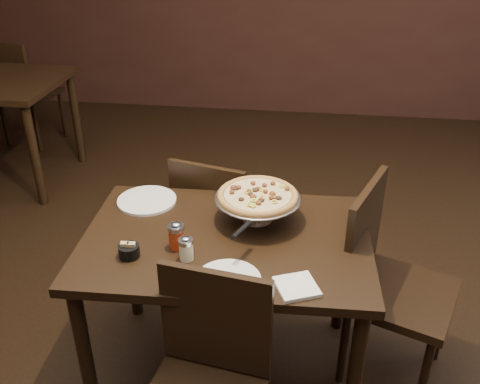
# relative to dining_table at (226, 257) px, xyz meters

# --- Properties ---
(room) EXTENTS (6.04, 7.04, 2.84)m
(room) POSITION_rel_dining_table_xyz_m (0.15, -0.02, 0.77)
(room) COLOR black
(room) RESTS_ON ground
(dining_table) EXTENTS (1.19, 0.81, 0.73)m
(dining_table) POSITION_rel_dining_table_xyz_m (0.00, 0.00, 0.00)
(dining_table) COLOR black
(dining_table) RESTS_ON ground
(pizza_stand) EXTENTS (0.36, 0.36, 0.15)m
(pizza_stand) POSITION_rel_dining_table_xyz_m (0.11, 0.14, 0.22)
(pizza_stand) COLOR silver
(pizza_stand) RESTS_ON dining_table
(parmesan_shaker) EXTENTS (0.06, 0.06, 0.10)m
(parmesan_shaker) POSITION_rel_dining_table_xyz_m (-0.13, -0.17, 0.14)
(parmesan_shaker) COLOR #F0E8BA
(parmesan_shaker) RESTS_ON dining_table
(pepper_flake_shaker) EXTENTS (0.07, 0.07, 0.12)m
(pepper_flake_shaker) POSITION_rel_dining_table_xyz_m (-0.18, -0.10, 0.15)
(pepper_flake_shaker) COLOR maroon
(pepper_flake_shaker) RESTS_ON dining_table
(packet_caddy) EXTENTS (0.08, 0.08, 0.06)m
(packet_caddy) POSITION_rel_dining_table_xyz_m (-0.35, -0.18, 0.12)
(packet_caddy) COLOR black
(packet_caddy) RESTS_ON dining_table
(napkin_stack) EXTENTS (0.18, 0.18, 0.01)m
(napkin_stack) POSITION_rel_dining_table_xyz_m (0.30, -0.29, 0.10)
(napkin_stack) COLOR white
(napkin_stack) RESTS_ON dining_table
(plate_left) EXTENTS (0.26, 0.26, 0.01)m
(plate_left) POSITION_rel_dining_table_xyz_m (-0.40, 0.24, 0.10)
(plate_left) COLOR white
(plate_left) RESTS_ON dining_table
(plate_near) EXTENTS (0.24, 0.24, 0.01)m
(plate_near) POSITION_rel_dining_table_xyz_m (0.05, -0.28, 0.10)
(plate_near) COLOR white
(plate_near) RESTS_ON dining_table
(serving_spatula) EXTENTS (0.15, 0.15, 0.02)m
(serving_spatula) POSITION_rel_dining_table_xyz_m (0.08, -0.12, 0.21)
(serving_spatula) COLOR silver
(serving_spatula) RESTS_ON pizza_stand
(chair_far) EXTENTS (0.48, 0.48, 0.84)m
(chair_far) POSITION_rel_dining_table_xyz_m (-0.13, 0.52, -0.17)
(chair_far) COLOR black
(chair_far) RESTS_ON ground
(chair_near) EXTENTS (0.46, 0.46, 0.86)m
(chair_near) POSITION_rel_dining_table_xyz_m (0.01, -0.51, -0.16)
(chair_near) COLOR black
(chair_near) RESTS_ON ground
(chair_side) EXTENTS (0.56, 0.56, 0.92)m
(chair_side) POSITION_rel_dining_table_xyz_m (0.68, 0.11, -0.13)
(chair_side) COLOR black
(chair_side) RESTS_ON ground
(bg_chair_far) EXTENTS (0.52, 0.52, 0.92)m
(bg_chair_far) POSITION_rel_dining_table_xyz_m (-2.13, 2.34, -0.13)
(bg_chair_far) COLOR black
(bg_chair_far) RESTS_ON ground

